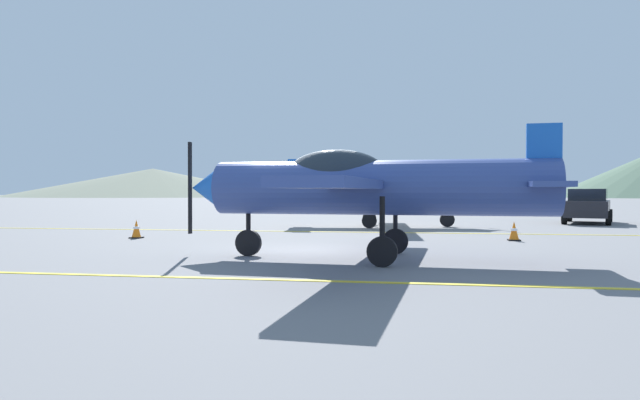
% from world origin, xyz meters
% --- Properties ---
extents(ground_plane, '(400.00, 400.00, 0.00)m').
position_xyz_m(ground_plane, '(0.00, 0.00, 0.00)').
color(ground_plane, slate).
extents(apron_line_near, '(80.00, 0.16, 0.01)m').
position_xyz_m(apron_line_near, '(0.00, -4.35, 0.01)').
color(apron_line_near, yellow).
rests_on(apron_line_near, ground_plane).
extents(apron_line_far, '(80.00, 0.16, 0.01)m').
position_xyz_m(apron_line_far, '(0.00, 7.10, 0.01)').
color(apron_line_far, yellow).
rests_on(apron_line_far, ground_plane).
extents(airplane_near, '(8.42, 9.69, 2.90)m').
position_xyz_m(airplane_near, '(1.45, -1.15, 1.63)').
color(airplane_near, '#33478C').
rests_on(airplane_near, ground_plane).
extents(airplane_mid, '(8.43, 9.69, 2.90)m').
position_xyz_m(airplane_mid, '(1.16, 10.69, 1.63)').
color(airplane_mid, white).
rests_on(airplane_mid, ground_plane).
extents(car_sedan, '(3.08, 4.65, 1.62)m').
position_xyz_m(car_sedan, '(10.60, 14.83, 0.84)').
color(car_sedan, black).
rests_on(car_sedan, ground_plane).
extents(traffic_cone_front, '(0.36, 0.36, 0.59)m').
position_xyz_m(traffic_cone_front, '(5.53, 4.34, 0.29)').
color(traffic_cone_front, black).
rests_on(traffic_cone_front, ground_plane).
extents(traffic_cone_side, '(0.36, 0.36, 0.59)m').
position_xyz_m(traffic_cone_side, '(-6.27, 3.29, 0.29)').
color(traffic_cone_side, black).
rests_on(traffic_cone_side, ground_plane).
extents(hill_left, '(83.84, 83.84, 8.37)m').
position_xyz_m(hill_left, '(-75.40, 147.23, 4.19)').
color(hill_left, slate).
rests_on(hill_left, ground_plane).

